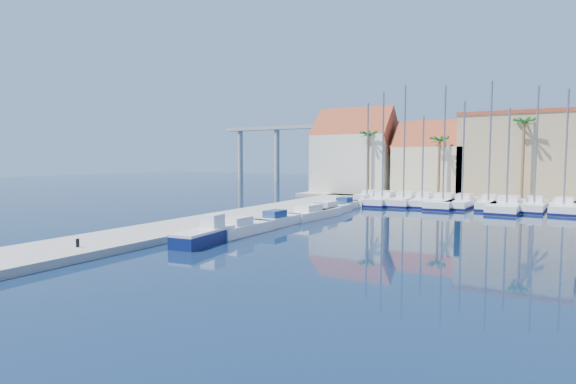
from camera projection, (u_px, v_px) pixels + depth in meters
name	position (u px, v px, depth m)	size (l,w,h in m)	color
ground	(219.00, 258.00, 26.49)	(260.00, 260.00, 0.00)	black
quay_west	(234.00, 218.00, 42.62)	(6.00, 77.00, 0.50)	gray
shore_north	(491.00, 199.00, 62.96)	(54.00, 16.00, 0.50)	gray
bollard	(78.00, 243.00, 27.19)	(0.21, 0.21, 0.52)	black
fishing_boat	(205.00, 234.00, 31.07)	(2.44, 5.65, 1.92)	#0D184F
motorboat_west_0	(242.00, 228.00, 34.82)	(2.08, 6.03, 1.40)	white
motorboat_west_1	(278.00, 220.00, 39.29)	(2.00, 5.69, 1.40)	white
motorboat_west_2	(312.00, 213.00, 44.24)	(3.04, 7.54, 1.40)	white
motorboat_west_3	(328.00, 209.00, 47.59)	(2.33, 7.23, 1.40)	white
motorboat_west_4	(346.00, 204.00, 52.60)	(2.07, 5.95, 1.40)	white
motorboat_west_5	(363.00, 201.00, 56.41)	(2.05, 6.13, 1.40)	white
sailboat_0	(368.00, 198.00, 59.77)	(2.64, 8.60, 13.04)	white
sailboat_1	(384.00, 199.00, 58.14)	(3.33, 11.48, 14.20)	white
sailboat_2	(404.00, 200.00, 57.26)	(3.38, 10.74, 14.98)	white
sailboat_3	(423.00, 201.00, 55.91)	(2.59, 8.98, 11.03)	white
sailboat_4	(444.00, 202.00, 54.53)	(3.28, 11.15, 14.49)	white
sailboat_5	(463.00, 202.00, 53.86)	(3.02, 9.30, 12.62)	white
sailboat_6	(489.00, 203.00, 52.55)	(2.42, 8.54, 14.70)	white
sailboat_7	(507.00, 206.00, 50.44)	(3.63, 11.80, 11.37)	white
sailboat_8	(534.00, 205.00, 50.39)	(2.82, 8.81, 13.83)	white
sailboat_9	(564.00, 207.00, 49.04)	(3.12, 9.58, 13.27)	white
building_0	(355.00, 154.00, 71.59)	(12.30, 9.00, 13.50)	beige
building_1	(432.00, 162.00, 65.71)	(10.30, 8.00, 11.00)	#C8B58D
building_2	(517.00, 156.00, 61.02)	(14.20, 10.20, 11.50)	tan
palm_0	(369.00, 136.00, 65.09)	(2.60, 2.60, 10.15)	brown
palm_1	(440.00, 142.00, 60.18)	(2.60, 2.60, 9.15)	brown
palm_2	(524.00, 125.00, 55.06)	(2.60, 2.60, 11.15)	brown
viaduct	(300.00, 142.00, 116.03)	(48.00, 2.20, 14.45)	#9E9E99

